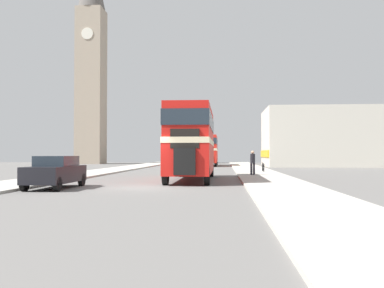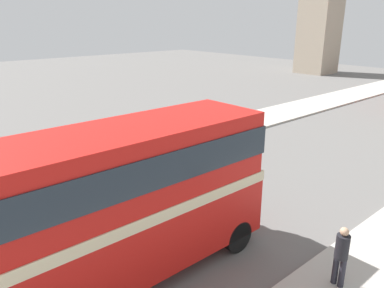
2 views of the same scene
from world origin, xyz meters
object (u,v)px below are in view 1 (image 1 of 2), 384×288
Objects in this scene: bus_distant at (208,148)px; church_tower at (91,52)px; car_parked_near at (56,172)px; bicycle_on_pavement at (263,167)px; double_decker_bus at (192,139)px; pedestrian_walking at (253,161)px.

church_tower reaches higher than bus_distant.
church_tower is (-13.73, 48.68, 17.49)m from car_parked_near.
bicycle_on_pavement is at bearing -75.23° from bus_distant.
church_tower is at bearing 151.24° from bus_distant.
double_decker_bus is 9.06m from car_parked_near.
bus_distant is 2.58× the size of car_parked_near.
bicycle_on_pavement is at bearing 77.72° from pedestrian_walking.
double_decker_bus is 12.10m from bicycle_on_pavement.
bicycle_on_pavement is 43.92m from church_tower.
double_decker_bus is 31.36m from bus_distant.
double_decker_bus is at bearing -89.74° from bus_distant.
bus_distant is at bearing -28.76° from church_tower.
double_decker_bus reaches higher than bus_distant.
bus_distant is 21.49m from bicycle_on_pavement.
car_parked_near is at bearing -123.13° from bicycle_on_pavement.
car_parked_near is (-5.81, -37.96, -1.60)m from bus_distant.
bus_distant is at bearing 98.92° from pedestrian_walking.
bus_distant is (-0.14, 31.36, -0.18)m from double_decker_bus.
bus_distant is at bearing 90.26° from double_decker_bus.
car_parked_near is at bearing -74.25° from church_tower.
double_decker_bus is at bearing -130.17° from pedestrian_walking.
bus_distant reaches higher than pedestrian_walking.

